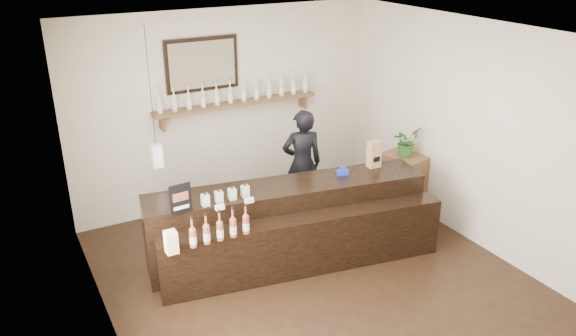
{
  "coord_description": "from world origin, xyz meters",
  "views": [
    {
      "loc": [
        -2.91,
        -4.62,
        3.72
      ],
      "look_at": [
        -0.0,
        0.7,
        1.16
      ],
      "focal_mm": 35.0,
      "sensor_mm": 36.0,
      "label": 1
    }
  ],
  "objects": [
    {
      "name": "back_wall_decor",
      "position": [
        -0.15,
        2.37,
        1.76
      ],
      "size": [
        2.66,
        0.96,
        1.69
      ],
      "color": "brown",
      "rests_on": "ground"
    },
    {
      "name": "counter",
      "position": [
        -0.02,
        0.58,
        0.44
      ],
      "size": [
        3.44,
        1.46,
        1.11
      ],
      "color": "black",
      "rests_on": "ground"
    },
    {
      "name": "promo_sign",
      "position": [
        -1.35,
        0.6,
        1.11
      ],
      "size": [
        0.24,
        0.04,
        0.34
      ],
      "color": "black",
      "rests_on": "counter"
    },
    {
      "name": "side_cabinet",
      "position": [
        2.0,
        0.97,
        0.42
      ],
      "size": [
        0.53,
        0.65,
        0.84
      ],
      "color": "brown",
      "rests_on": "ground"
    },
    {
      "name": "tape_dispenser",
      "position": [
        0.72,
        0.62,
        0.99
      ],
      "size": [
        0.15,
        0.09,
        0.12
      ],
      "color": "#182EAC",
      "rests_on": "counter"
    },
    {
      "name": "room_shell",
      "position": [
        0.0,
        0.0,
        1.7
      ],
      "size": [
        5.0,
        5.0,
        5.0
      ],
      "color": "beige",
      "rests_on": "ground"
    },
    {
      "name": "ground",
      "position": [
        0.0,
        0.0,
        0.0
      ],
      "size": [
        5.0,
        5.0,
        0.0
      ],
      "primitive_type": "plane",
      "color": "black",
      "rests_on": "ground"
    },
    {
      "name": "shopkeeper",
      "position": [
        0.68,
        1.55,
        0.87
      ],
      "size": [
        0.72,
        0.57,
        1.74
      ],
      "primitive_type": "imported",
      "rotation": [
        0.0,
        0.0,
        2.88
      ],
      "color": "black",
      "rests_on": "ground"
    },
    {
      "name": "paper_bag",
      "position": [
        1.21,
        0.65,
        1.12
      ],
      "size": [
        0.16,
        0.13,
        0.34
      ],
      "color": "#A07C4D",
      "rests_on": "counter"
    },
    {
      "name": "potted_plant",
      "position": [
        2.0,
        0.97,
        1.05
      ],
      "size": [
        0.44,
        0.41,
        0.41
      ],
      "primitive_type": "imported",
      "rotation": [
        0.0,
        0.0,
        0.28
      ],
      "color": "#2E6B2B",
      "rests_on": "side_cabinet"
    }
  ]
}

